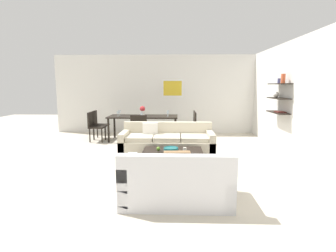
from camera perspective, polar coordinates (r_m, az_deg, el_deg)
ground_plane at (r=5.95m, az=-1.67°, el=-7.44°), size 18.00×18.00×0.00m
back_wall_unit at (r=9.23m, az=1.59°, el=6.87°), size 8.40×0.09×2.70m
right_wall_shelf_unit at (r=6.85m, az=24.95°, el=5.36°), size 0.34×8.20×2.70m
sofa_beige at (r=6.19m, az=-0.20°, el=-4.00°), size 2.14×0.90×0.78m
loveseat_white at (r=3.87m, az=1.83°, el=-12.00°), size 1.55×0.90×0.78m
coffee_table at (r=5.16m, az=0.99°, el=-7.81°), size 1.18×1.08×0.38m
decorative_bowl at (r=5.15m, az=0.62°, el=-5.10°), size 0.29×0.29×0.09m
candle_jar at (r=5.23m, az=3.63°, el=-5.03°), size 0.07×0.07×0.07m
apple_on_coffee_table at (r=5.25m, az=-2.07°, el=-4.92°), size 0.08×0.08×0.08m
dining_table at (r=8.00m, az=-5.38°, el=1.72°), size 2.07×0.85×0.75m
dining_chair_foot at (r=7.21m, az=-6.22°, el=-0.50°), size 0.44×0.44×0.88m
dining_chair_right_far at (r=8.16m, az=4.92°, el=0.60°), size 0.44×0.44×0.88m
dining_chair_left_far at (r=8.51m, az=-14.87°, el=0.69°), size 0.44×0.44×0.88m
dining_chair_left_near at (r=8.15m, az=-15.65°, el=0.30°), size 0.44×0.44×0.88m
dining_chair_right_near at (r=7.78m, az=5.05°, el=0.20°), size 0.44×0.44×0.88m
wine_glass_left_far at (r=8.21m, az=-10.48°, el=3.07°), size 0.08×0.08×0.16m
wine_glass_foot at (r=7.62m, az=-5.76°, el=2.64°), size 0.06×0.06×0.15m
wine_glass_left_near at (r=8.01m, az=-10.80°, el=2.82°), size 0.07×0.07×0.14m
wine_glass_right_near at (r=7.81m, az=-0.06°, el=2.82°), size 0.06×0.06×0.14m
wine_glass_right_far at (r=8.02m, az=-0.01°, el=3.09°), size 0.07×0.07×0.16m
centerpiece_vase at (r=7.99m, az=-5.55°, el=3.40°), size 0.16×0.16×0.30m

